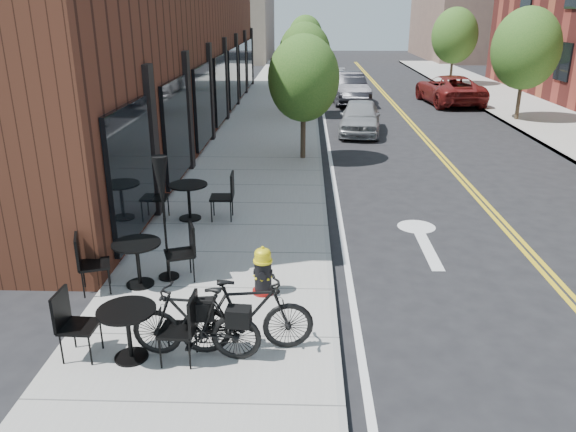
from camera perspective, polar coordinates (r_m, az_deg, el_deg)
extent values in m
plane|color=black|center=(9.73, 4.71, -8.04)|extent=(120.00, 120.00, 0.00)
cube|color=#9E9B93|center=(19.16, -2.68, 6.55)|extent=(4.00, 70.00, 0.12)
cube|color=#4D2618|center=(23.36, -13.63, 17.05)|extent=(5.00, 28.00, 7.00)
cube|color=#726656|center=(57.05, -6.11, 20.60)|extent=(8.00, 14.00, 10.00)
cylinder|color=#382B1E|center=(17.93, 1.54, 8.45)|extent=(0.16, 0.16, 1.61)
ellipsoid|color=#23551A|center=(17.67, 1.59, 13.81)|extent=(2.20, 2.20, 2.64)
cylinder|color=#382B1E|center=(25.81, 1.66, 12.17)|extent=(0.16, 0.16, 1.68)
ellipsoid|color=#23551A|center=(25.62, 1.70, 16.07)|extent=(2.30, 2.30, 2.76)
cylinder|color=#382B1E|center=(33.76, 1.72, 14.01)|extent=(0.16, 0.16, 1.57)
ellipsoid|color=#23551A|center=(33.62, 1.75, 16.76)|extent=(2.10, 2.10, 2.52)
cylinder|color=#382B1E|center=(41.71, 1.76, 15.31)|extent=(0.16, 0.16, 1.71)
ellipsoid|color=#23551A|center=(41.59, 1.79, 17.80)|extent=(2.40, 2.40, 2.88)
cylinder|color=#382B1E|center=(26.43, 22.42, 11.04)|extent=(0.16, 0.16, 1.82)
ellipsoid|color=#23551A|center=(26.24, 23.03, 15.39)|extent=(2.80, 2.80, 3.36)
cylinder|color=#382B1E|center=(37.84, 16.26, 14.11)|extent=(0.16, 0.16, 1.82)
ellipsoid|color=#23551A|center=(37.70, 16.57, 17.16)|extent=(2.80, 2.80, 3.36)
cylinder|color=maroon|center=(9.53, -2.52, -7.62)|extent=(0.40, 0.40, 0.05)
cylinder|color=black|center=(9.40, -2.55, -6.14)|extent=(0.31, 0.31, 0.55)
cylinder|color=yellow|center=(9.28, -2.58, -4.57)|extent=(0.35, 0.35, 0.04)
cylinder|color=yellow|center=(9.25, -2.58, -4.16)|extent=(0.30, 0.30, 0.13)
ellipsoid|color=yellow|center=(9.22, -2.59, -3.75)|extent=(0.29, 0.29, 0.16)
cylinder|color=yellow|center=(9.19, -2.60, -3.28)|extent=(0.05, 0.05, 0.05)
imported|color=black|center=(7.75, -9.37, -10.62)|extent=(1.82, 0.66, 1.07)
imported|color=black|center=(7.80, -4.17, -10.06)|extent=(1.90, 0.77, 1.11)
cylinder|color=black|center=(8.20, -15.61, -13.61)|extent=(0.47, 0.47, 0.03)
cylinder|color=black|center=(8.01, -15.85, -11.49)|extent=(0.06, 0.06, 0.72)
cylinder|color=black|center=(7.83, -16.11, -9.20)|extent=(0.81, 0.81, 0.03)
cylinder|color=black|center=(10.11, -14.77, -6.68)|extent=(0.61, 0.61, 0.03)
cylinder|color=black|center=(9.95, -14.96, -4.76)|extent=(0.08, 0.08, 0.76)
cylinder|color=black|center=(9.80, -15.16, -2.73)|extent=(1.05, 1.05, 0.03)
cylinder|color=black|center=(12.95, -9.90, -0.21)|extent=(0.52, 0.52, 0.03)
cylinder|color=black|center=(12.82, -10.01, 1.42)|extent=(0.07, 0.07, 0.79)
cylinder|color=black|center=(12.69, -10.12, 3.14)|extent=(0.89, 0.89, 0.03)
cylinder|color=black|center=(10.24, -12.00, -6.03)|extent=(0.36, 0.36, 0.04)
cylinder|color=black|center=(9.82, -12.45, -0.39)|extent=(0.04, 0.04, 2.14)
cone|color=black|center=(9.62, -12.74, 3.21)|extent=(0.26, 0.26, 0.95)
imported|color=gray|center=(22.36, 7.34, 9.94)|extent=(1.97, 3.96, 1.30)
imported|color=black|center=(29.89, 6.02, 12.84)|extent=(2.21, 4.90, 1.56)
imported|color=silver|center=(32.84, 4.73, 13.36)|extent=(2.06, 4.70, 1.34)
imported|color=maroon|center=(30.55, 16.04, 12.25)|extent=(2.90, 5.45, 1.46)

